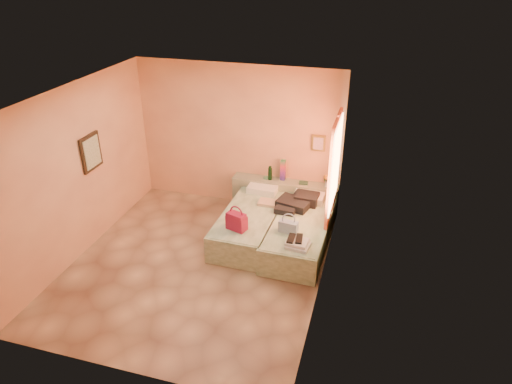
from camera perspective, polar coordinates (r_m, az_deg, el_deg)
ground at (r=7.64m, az=-7.28°, el=-8.94°), size 4.50×4.50×0.00m
room_walls at (r=7.14m, az=-4.87°, el=5.00°), size 4.02×4.51×2.81m
headboard_ledge at (r=8.90m, az=3.59°, el=-0.53°), size 2.05×0.30×0.65m
bed_left at (r=8.14m, az=-0.65°, el=-4.03°), size 0.94×2.02×0.50m
bed_right at (r=7.89m, az=5.47°, el=-5.28°), size 0.94×2.02×0.50m
water_bottle at (r=8.75m, az=1.76°, el=2.37°), size 0.08×0.08×0.27m
rainbow_box at (r=8.73m, az=3.40°, el=2.77°), size 0.09×0.09×0.41m
small_dish at (r=8.85m, az=1.28°, el=1.80°), size 0.14×0.14×0.03m
green_book at (r=8.69m, az=5.96°, el=1.13°), size 0.18×0.14×0.03m
flower_vase at (r=8.60m, az=9.05°, el=1.54°), size 0.27×0.27×0.28m
magenta_handbag at (r=7.46m, az=-2.44°, el=-3.64°), size 0.37×0.28×0.31m
khaki_garment at (r=8.25m, az=1.44°, el=-1.34°), size 0.33×0.26×0.06m
clothes_pile at (r=8.14m, az=5.09°, el=-1.36°), size 0.67×0.67×0.18m
blue_handbag at (r=7.42m, az=4.07°, el=-4.37°), size 0.32×0.17×0.20m
towel_stack at (r=7.10m, az=5.28°, el=-6.53°), size 0.39×0.34×0.10m
sandal_pair at (r=7.11m, az=4.89°, el=-5.85°), size 0.20×0.27×0.03m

